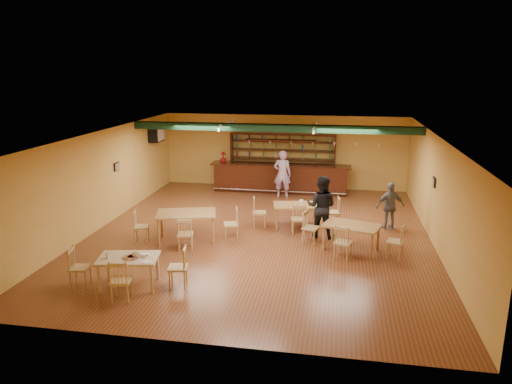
% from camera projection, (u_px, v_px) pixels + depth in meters
% --- Properties ---
extents(floor, '(12.00, 12.00, 0.00)m').
position_uv_depth(floor, '(260.00, 234.00, 14.36)').
color(floor, brown).
rests_on(floor, ground).
extents(ceiling_beam, '(10.00, 0.30, 0.25)m').
position_uv_depth(ceiling_beam, '(273.00, 128.00, 16.30)').
color(ceiling_beam, '#10311B').
rests_on(ceiling_beam, ceiling).
extents(track_rail_left, '(0.05, 2.50, 0.05)m').
position_uv_depth(track_rail_left, '(226.00, 123.00, 17.16)').
color(track_rail_left, silver).
rests_on(track_rail_left, ceiling).
extents(track_rail_right, '(0.05, 2.50, 0.05)m').
position_uv_depth(track_rail_right, '(315.00, 125.00, 16.62)').
color(track_rail_right, silver).
rests_on(track_rail_right, ceiling).
extents(ac_unit, '(0.34, 0.70, 0.48)m').
position_uv_depth(ac_unit, '(156.00, 134.00, 18.57)').
color(ac_unit, silver).
rests_on(ac_unit, wall_left).
extents(picture_left, '(0.04, 0.34, 0.28)m').
position_uv_depth(picture_left, '(117.00, 167.00, 15.71)').
color(picture_left, black).
rests_on(picture_left, wall_left).
extents(picture_right, '(0.04, 0.34, 0.28)m').
position_uv_depth(picture_right, '(434.00, 182.00, 13.58)').
color(picture_right, black).
rests_on(picture_right, wall_right).
extents(bar_counter, '(5.58, 0.85, 1.13)m').
position_uv_depth(bar_counter, '(280.00, 178.00, 19.13)').
color(bar_counter, '#37140B').
rests_on(bar_counter, ground).
extents(back_bar_hutch, '(4.32, 0.40, 2.28)m').
position_uv_depth(back_bar_hutch, '(282.00, 161.00, 19.59)').
color(back_bar_hutch, '#37140B').
rests_on(back_bar_hutch, ground).
extents(poinsettia, '(0.30, 0.30, 0.42)m').
position_uv_depth(poinsettia, '(223.00, 157.00, 19.32)').
color(poinsettia, '#AD0F1B').
rests_on(poinsettia, bar_counter).
extents(dining_table_b, '(1.56, 1.10, 0.71)m').
position_uv_depth(dining_table_b, '(296.00, 215.00, 14.99)').
color(dining_table_b, '#AB753C').
rests_on(dining_table_b, ground).
extents(dining_table_c, '(1.88, 1.41, 0.84)m').
position_uv_depth(dining_table_c, '(187.00, 226.00, 13.75)').
color(dining_table_c, '#AB753C').
rests_on(dining_table_c, ground).
extents(dining_table_d, '(1.67, 1.29, 0.73)m').
position_uv_depth(dining_table_d, '(351.00, 237.00, 13.02)').
color(dining_table_d, '#AB753C').
rests_on(dining_table_d, ground).
extents(near_table, '(1.46, 1.08, 0.71)m').
position_uv_depth(near_table, '(129.00, 272.00, 10.86)').
color(near_table, beige).
rests_on(near_table, ground).
extents(pizza_tray, '(0.49, 0.49, 0.01)m').
position_uv_depth(pizza_tray, '(132.00, 257.00, 10.76)').
color(pizza_tray, silver).
rests_on(pizza_tray, near_table).
extents(parmesan_shaker, '(0.09, 0.09, 0.11)m').
position_uv_depth(parmesan_shaker, '(107.00, 256.00, 10.69)').
color(parmesan_shaker, '#EAE5C6').
rests_on(parmesan_shaker, near_table).
extents(napkin_stack, '(0.22, 0.18, 0.03)m').
position_uv_depth(napkin_stack, '(145.00, 254.00, 10.89)').
color(napkin_stack, white).
rests_on(napkin_stack, near_table).
extents(pizza_server, '(0.33, 0.17, 0.00)m').
position_uv_depth(pizza_server, '(139.00, 256.00, 10.77)').
color(pizza_server, silver).
rests_on(pizza_server, pizza_tray).
extents(side_plate, '(0.26, 0.26, 0.01)m').
position_uv_depth(side_plate, '(147.00, 262.00, 10.50)').
color(side_plate, white).
rests_on(side_plate, near_table).
extents(patron_bar, '(0.67, 0.44, 1.84)m').
position_uv_depth(patron_bar, '(282.00, 174.00, 18.22)').
color(patron_bar, purple).
rests_on(patron_bar, ground).
extents(patron_right_a, '(1.00, 0.85, 1.84)m').
position_uv_depth(patron_right_a, '(321.00, 207.00, 13.96)').
color(patron_right_a, black).
rests_on(patron_right_a, ground).
extents(patron_right_b, '(0.94, 0.61, 1.49)m').
position_uv_depth(patron_right_b, '(390.00, 206.00, 14.63)').
color(patron_right_b, slate).
rests_on(patron_right_b, ground).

